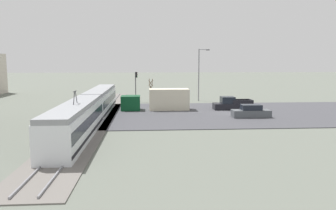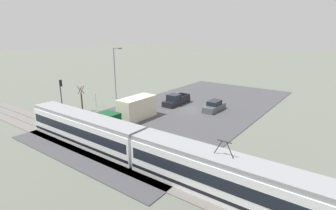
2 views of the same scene
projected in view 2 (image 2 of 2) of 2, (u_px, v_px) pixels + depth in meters
ground_plane at (190, 109)px, 41.61m from camera, size 320.00×320.00×0.00m
road_surface at (190, 109)px, 41.59m from camera, size 20.91×44.43×0.08m
rail_bed at (99, 148)px, 27.65m from camera, size 54.98×4.40×0.22m
light_rail_tram at (140, 148)px, 23.89m from camera, size 32.25×2.66×4.35m
box_truck at (130, 111)px, 35.62m from camera, size 2.54×9.68×3.02m
pickup_truck at (176, 100)px, 43.73m from camera, size 2.00×5.61×1.87m
sedan_car_0 at (214, 106)px, 40.40m from camera, size 1.75×4.73×1.59m
traffic_light_pole at (61, 92)px, 38.12m from camera, size 0.28×0.47×5.17m
street_tree at (82, 100)px, 39.85m from camera, size 0.98×0.81×4.09m
street_lamp_near_crossing at (115, 70)px, 46.67m from camera, size 0.36×1.95×9.17m
no_parking_sign at (96, 99)px, 42.14m from camera, size 0.32×0.08×2.45m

